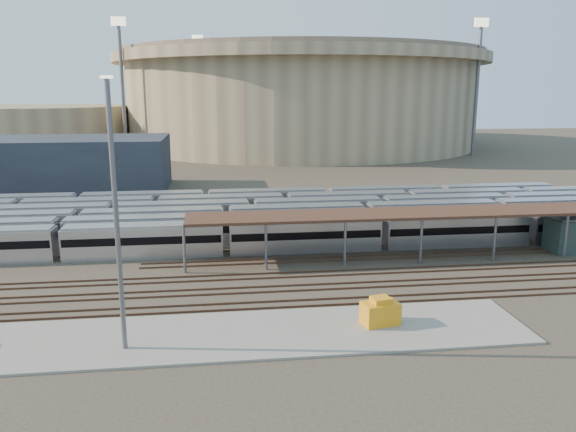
# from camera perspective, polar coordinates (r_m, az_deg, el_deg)

# --- Properties ---
(ground) EXTENTS (420.00, 420.00, 0.00)m
(ground) POSITION_cam_1_polar(r_m,az_deg,el_deg) (59.19, -2.66, -5.87)
(ground) COLOR #383026
(ground) RESTS_ON ground
(apron) EXTENTS (50.00, 9.00, 0.20)m
(apron) POSITION_cam_1_polar(r_m,az_deg,el_deg) (45.02, -7.55, -12.00)
(apron) COLOR gray
(apron) RESTS_ON ground
(subway_trains) EXTENTS (123.74, 23.90, 3.60)m
(subway_trains) POSITION_cam_1_polar(r_m,az_deg,el_deg) (76.40, -5.27, -0.24)
(subway_trains) COLOR silver
(subway_trains) RESTS_ON ground
(inspection_shed) EXTENTS (60.30, 6.00, 5.30)m
(inspection_shed) POSITION_cam_1_polar(r_m,az_deg,el_deg) (66.95, 16.11, 0.25)
(inspection_shed) COLOR #5C5C61
(inspection_shed) RESTS_ON ground
(empty_tracks) EXTENTS (170.00, 9.62, 0.18)m
(empty_tracks) POSITION_cam_1_polar(r_m,az_deg,el_deg) (54.45, -2.23, -7.44)
(empty_tracks) COLOR #4C3323
(empty_tracks) RESTS_ON ground
(stadium) EXTENTS (124.00, 124.00, 32.50)m
(stadium) POSITION_cam_1_polar(r_m,az_deg,el_deg) (198.15, 1.26, 12.00)
(stadium) COLOR #978B66
(stadium) RESTS_ON ground
(secondary_arena) EXTENTS (56.00, 56.00, 14.00)m
(secondary_arena) POSITION_cam_1_polar(r_m,az_deg,el_deg) (194.43, -24.16, 8.10)
(secondary_arena) COLOR #978B66
(secondary_arena) RESTS_ON ground
(service_building) EXTENTS (42.00, 20.00, 10.00)m
(service_building) POSITION_cam_1_polar(r_m,az_deg,el_deg) (115.91, -22.63, 4.86)
(service_building) COLOR #1E232D
(service_building) RESTS_ON ground
(floodlight_0) EXTENTS (4.00, 1.00, 38.40)m
(floodlight_0) POSITION_cam_1_polar(r_m,az_deg,el_deg) (167.91, -16.49, 12.80)
(floodlight_0) COLOR #5C5C61
(floodlight_0) RESTS_ON ground
(floodlight_2) EXTENTS (4.00, 1.00, 38.40)m
(floodlight_2) POSITION_cam_1_polar(r_m,az_deg,el_deg) (172.80, 18.67, 12.64)
(floodlight_2) COLOR #5C5C61
(floodlight_2) RESTS_ON ground
(floodlight_3) EXTENTS (4.00, 1.00, 38.40)m
(floodlight_3) POSITION_cam_1_polar(r_m,az_deg,el_deg) (216.02, -9.02, 13.01)
(floodlight_3) COLOR #5C5C61
(floodlight_3) RESTS_ON ground
(yard_light_pole) EXTENTS (0.80, 0.36, 19.56)m
(yard_light_pole) POSITION_cam_1_polar(r_m,az_deg,el_deg) (41.08, -17.05, -0.18)
(yard_light_pole) COLOR #5C5C61
(yard_light_pole) RESTS_ON apron
(yellow_equipment) EXTENTS (3.21, 2.35, 1.82)m
(yellow_equipment) POSITION_cam_1_polar(r_m,az_deg,el_deg) (46.82, 9.35, -9.71)
(yellow_equipment) COLOR orange
(yellow_equipment) RESTS_ON apron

